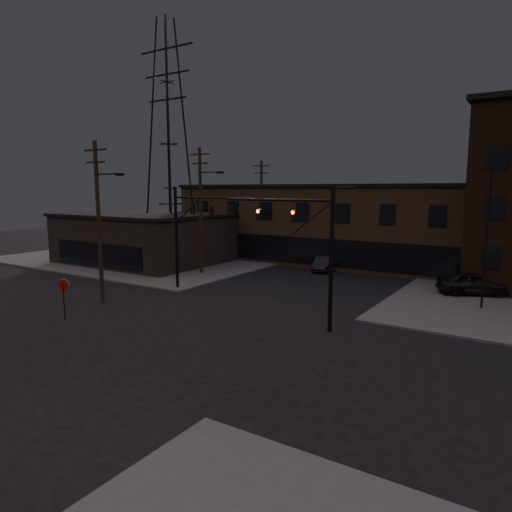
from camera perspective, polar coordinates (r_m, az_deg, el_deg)
The scene contains 14 objects.
ground at distance 25.70m, azimuth -8.65°, elevation -9.45°, with size 140.00×140.00×0.00m, color black.
sidewalk_nw at distance 56.10m, azimuth -10.66°, elevation 0.29°, with size 30.00×30.00×0.15m, color #474744.
building_row at distance 49.19m, azimuth 13.38°, elevation 3.69°, with size 40.00×12.00×8.00m, color brown.
building_left at distance 50.20m, azimuth -13.78°, elevation 2.05°, with size 16.00×12.00×5.00m, color black.
traffic_signal_near at distance 25.42m, azimuth 7.08°, elevation 1.77°, with size 7.12×0.24×8.00m.
traffic_signal_far at distance 35.03m, azimuth -8.42°, elevation 3.68°, with size 7.12×0.24×8.00m.
stop_sign at distance 29.85m, azimuth -22.94°, elevation -3.85°, with size 0.72×0.33×2.48m.
utility_pole_near at distance 32.81m, azimuth -19.01°, elevation 4.50°, with size 3.70×0.28×11.00m.
utility_pole_mid at distance 41.93m, azimuth -6.88°, elevation 6.00°, with size 3.70×0.28×11.50m.
utility_pole_far at distance 52.30m, azimuth 0.67°, elevation 6.14°, with size 2.20×0.28×11.00m.
transmission_tower at distance 50.13m, azimuth -10.87°, elevation 13.58°, with size 7.00×7.00×25.00m, color black, non-canonical shape.
lot_light_a at distance 32.51m, azimuth 26.94°, elevation 3.39°, with size 1.50×0.28×9.14m.
parked_car_lot_a at distance 37.01m, azimuth 25.48°, elevation -3.09°, with size 1.99×4.94×1.68m, color black.
car_crossing at distance 44.48m, azimuth 8.43°, elevation -0.92°, with size 1.50×4.31×1.42m, color black.
Camera 1 is at (16.30, -18.26, 7.83)m, focal length 32.00 mm.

